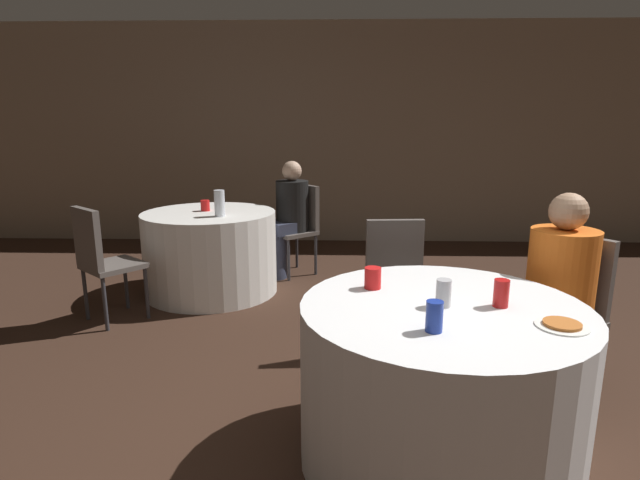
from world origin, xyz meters
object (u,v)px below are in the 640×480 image
at_px(chair_far_northeast, 300,221).
at_px(bottle_far, 220,203).
at_px(chair_near_northeast, 567,301).
at_px(chair_near_north, 396,278).
at_px(person_black_shirt, 287,219).
at_px(soda_can_blue, 434,316).
at_px(pizza_plate_near, 562,325).
at_px(soda_can_silver, 444,293).
at_px(chair_far_southwest, 100,255).
at_px(person_orange_shirt, 553,297).
at_px(table_near, 439,383).
at_px(table_far, 211,252).
at_px(soda_can_red, 501,293).

height_order(chair_far_northeast, bottle_far, bottle_far).
height_order(chair_near_northeast, chair_near_north, same).
bearing_deg(person_black_shirt, soda_can_blue, 155.66).
bearing_deg(pizza_plate_near, soda_can_silver, 153.10).
distance_m(chair_far_southwest, person_orange_shirt, 3.18).
height_order(table_near, person_orange_shirt, person_orange_shirt).
distance_m(chair_near_northeast, bottle_far, 2.79).
distance_m(person_orange_shirt, pizza_plate_near, 0.83).
xyz_separation_m(table_far, chair_near_north, (1.55, -1.31, 0.18)).
xyz_separation_m(chair_far_southwest, bottle_far, (0.81, 0.56, 0.32)).
xyz_separation_m(soda_can_silver, soda_can_blue, (-0.09, -0.27, 0.00)).
xyz_separation_m(chair_near_northeast, chair_near_north, (-0.92, 0.42, 0.00)).
distance_m(soda_can_silver, bottle_far, 2.61).
relative_size(table_near, pizza_plate_near, 6.24).
distance_m(chair_near_northeast, chair_far_northeast, 2.91).
height_order(chair_near_north, person_orange_shirt, person_orange_shirt).
bearing_deg(person_black_shirt, table_near, 158.91).
bearing_deg(soda_can_blue, table_near, 70.91).
bearing_deg(bottle_far, person_black_shirt, 56.25).
bearing_deg(pizza_plate_near, table_near, 151.06).
xyz_separation_m(table_far, person_black_shirt, (0.66, 0.55, 0.22)).
bearing_deg(chair_near_north, soda_can_red, 102.60).
bearing_deg(soda_can_red, pizza_plate_near, -51.94).
xyz_separation_m(chair_near_north, bottle_far, (-1.40, 1.10, 0.32)).
distance_m(table_far, bottle_far, 0.56).
xyz_separation_m(chair_far_southwest, soda_can_blue, (2.19, -1.87, 0.26)).
relative_size(chair_far_southwest, person_black_shirt, 0.78).
height_order(chair_near_northeast, chair_far_northeast, same).
xyz_separation_m(person_orange_shirt, pizza_plate_near, (-0.30, -0.76, 0.15)).
xyz_separation_m(person_black_shirt, pizza_plate_near, (1.39, -3.13, 0.17)).
bearing_deg(table_far, soda_can_silver, -55.57).
relative_size(person_black_shirt, soda_can_blue, 9.66).
xyz_separation_m(chair_far_northeast, soda_can_blue, (0.75, -3.29, 0.26)).
bearing_deg(soda_can_blue, chair_far_northeast, 102.77).
distance_m(chair_near_north, bottle_far, 1.81).
bearing_deg(soda_can_blue, chair_far_southwest, 139.56).
bearing_deg(chair_far_southwest, chair_near_north, 26.90).
height_order(table_near, bottle_far, bottle_far).
distance_m(table_far, person_black_shirt, 0.88).
xyz_separation_m(table_far, pizza_plate_near, (2.05, -2.58, 0.39)).
distance_m(table_near, person_black_shirt, 3.07).
xyz_separation_m(pizza_plate_near, soda_can_silver, (-0.42, 0.21, 0.05)).
bearing_deg(soda_can_silver, chair_far_northeast, 105.54).
bearing_deg(chair_near_north, chair_far_southwest, -17.76).
distance_m(chair_far_northeast, person_black_shirt, 0.17).
relative_size(chair_far_southwest, bottle_far, 4.05).
relative_size(table_near, soda_can_silver, 10.43).
height_order(table_near, chair_far_southwest, chair_far_southwest).
bearing_deg(soda_can_red, person_black_shirt, 112.68).
xyz_separation_m(chair_near_northeast, bottle_far, (-2.32, 1.51, 0.32)).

